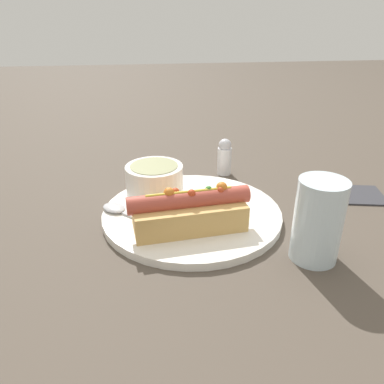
{
  "coord_description": "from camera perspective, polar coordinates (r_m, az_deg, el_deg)",
  "views": [
    {
      "loc": [
        -0.07,
        -0.53,
        0.31
      ],
      "look_at": [
        0.0,
        0.0,
        0.05
      ],
      "focal_mm": 35.0,
      "sensor_mm": 36.0,
      "label": 1
    }
  ],
  "objects": [
    {
      "name": "drinking_glass",
      "position": [
        0.52,
        18.66,
        -4.17
      ],
      "size": [
        0.06,
        0.06,
        0.12
      ],
      "color": "silver",
      "rests_on": "ground_plane"
    },
    {
      "name": "spoon",
      "position": [
        0.61,
        -10.5,
        -2.95
      ],
      "size": [
        0.13,
        0.13,
        0.01
      ],
      "rotation": [
        0.0,
        0.0,
        2.38
      ],
      "color": "#B7B7BC",
      "rests_on": "dinner_plate"
    },
    {
      "name": "salt_shaker",
      "position": [
        0.77,
        4.97,
        5.37
      ],
      "size": [
        0.03,
        0.03,
        0.08
      ],
      "color": "silver",
      "rests_on": "ground_plane"
    },
    {
      "name": "dinner_plate",
      "position": [
        0.62,
        -0.0,
        -3.29
      ],
      "size": [
        0.29,
        0.29,
        0.01
      ],
      "color": "white",
      "rests_on": "ground_plane"
    },
    {
      "name": "napkin",
      "position": [
        0.74,
        21.92,
        -0.21
      ],
      "size": [
        0.16,
        0.11,
        0.01
      ],
      "rotation": [
        0.0,
        0.0,
        -0.21
      ],
      "color": "#333338",
      "rests_on": "ground_plane"
    },
    {
      "name": "ground_plane",
      "position": [
        0.62,
        -0.0,
        -3.8
      ],
      "size": [
        4.0,
        4.0,
        0.0
      ],
      "primitive_type": "plane",
      "color": "#4C4238"
    },
    {
      "name": "hot_dog",
      "position": [
        0.55,
        -0.41,
        -3.01
      ],
      "size": [
        0.18,
        0.08,
        0.07
      ],
      "rotation": [
        0.0,
        0.0,
        0.1
      ],
      "color": "tan",
      "rests_on": "dinner_plate"
    },
    {
      "name": "soup_bowl",
      "position": [
        0.65,
        -5.72,
        1.89
      ],
      "size": [
        0.1,
        0.1,
        0.06
      ],
      "color": "silver",
      "rests_on": "dinner_plate"
    }
  ]
}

